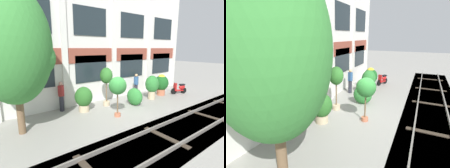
# 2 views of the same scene
# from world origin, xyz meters

# --- Properties ---
(ground_plane) EXTENTS (80.00, 80.00, 0.00)m
(ground_plane) POSITION_xyz_m (0.00, 0.00, 0.00)
(ground_plane) COLOR gray
(apartment_facade) EXTENTS (18.22, 0.64, 8.50)m
(apartment_facade) POSITION_xyz_m (0.00, 3.07, 4.23)
(apartment_facade) COLOR silver
(apartment_facade) RESTS_ON ground
(rail_tracks) EXTENTS (25.86, 2.80, 0.43)m
(rail_tracks) POSITION_xyz_m (0.00, -3.04, -0.13)
(rail_tracks) COLOR #5B5449
(rail_tracks) RESTS_ON ground
(broadleaf_tree) EXTENTS (3.05, 2.91, 5.93)m
(broadleaf_tree) POSITION_xyz_m (-4.62, 0.87, 3.52)
(broadleaf_tree) COLOR brown
(broadleaf_tree) RESTS_ON ground
(potted_plant_stone_basin) EXTENTS (1.00, 1.00, 1.42)m
(potted_plant_stone_basin) POSITION_xyz_m (-1.26, 1.64, 0.79)
(potted_plant_stone_basin) COLOR tan
(potted_plant_stone_basin) RESTS_ON ground
(potted_plant_ribbed_drum) EXTENTS (1.06, 1.06, 1.61)m
(potted_plant_ribbed_drum) POSITION_xyz_m (5.17, 1.21, 0.92)
(potted_plant_ribbed_drum) COLOR #B76647
(potted_plant_ribbed_drum) RESTS_ON ground
(potted_plant_terracotta_small) EXTENTS (0.92, 0.92, 2.12)m
(potted_plant_terracotta_small) POSITION_xyz_m (-0.23, -0.13, 1.62)
(potted_plant_terracotta_small) COLOR #B76647
(potted_plant_terracotta_small) RESTS_ON ground
(potted_plant_low_pan) EXTENTS (0.77, 0.77, 2.40)m
(potted_plant_low_pan) POSITION_xyz_m (0.36, 1.70, 1.77)
(potted_plant_low_pan) COLOR tan
(potted_plant_low_pan) RESTS_ON ground
(potted_plant_glazed_jar) EXTENTS (0.95, 0.95, 1.68)m
(potted_plant_glazed_jar) POSITION_xyz_m (3.75, 0.92, 0.99)
(potted_plant_glazed_jar) COLOR tan
(potted_plant_glazed_jar) RESTS_ON ground
(scooter_near_curb) EXTENTS (1.32, 0.69, 0.98)m
(scooter_near_curb) POSITION_xyz_m (6.67, 0.55, 0.44)
(scooter_near_curb) COLOR black
(scooter_near_curb) RESTS_ON ground
(resident_by_doorway) EXTENTS (0.34, 0.52, 1.71)m
(resident_by_doorway) POSITION_xyz_m (-2.25, 2.45, 0.92)
(resident_by_doorway) COLOR #282833
(resident_by_doorway) RESTS_ON ground
(resident_watching_tracks) EXTENTS (0.47, 0.34, 1.70)m
(resident_watching_tracks) POSITION_xyz_m (3.40, 2.15, 0.91)
(resident_watching_tracks) COLOR #282833
(resident_watching_tracks) RESTS_ON ground
(topiary_hedge) EXTENTS (0.84, 1.19, 1.09)m
(topiary_hedge) POSITION_xyz_m (1.83, 0.69, 0.55)
(topiary_hedge) COLOR #2D7A33
(topiary_hedge) RESTS_ON ground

